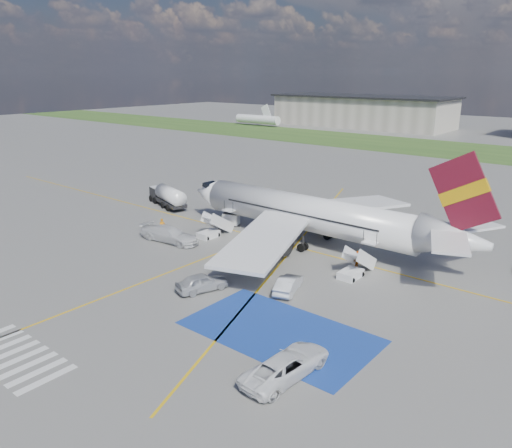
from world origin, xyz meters
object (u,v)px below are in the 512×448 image
at_px(gpu_cart, 231,220).
at_px(car_silver_a, 202,282).
at_px(airliner, 317,215).
at_px(van_white_b, 169,232).
at_px(fuel_tanker, 168,198).
at_px(van_white_a, 287,362).
at_px(car_silver_b, 288,284).

xyz_separation_m(gpu_cart, car_silver_a, (11.09, -16.00, 0.06)).
bearing_deg(airliner, car_silver_a, -93.76).
height_order(gpu_cart, car_silver_a, gpu_cart).
bearing_deg(van_white_b, car_silver_a, -125.96).
relative_size(airliner, fuel_tanker, 4.16).
relative_size(van_white_a, van_white_b, 0.93).
relative_size(airliner, van_white_a, 6.96).
height_order(gpu_cart, car_silver_b, gpu_cart).
height_order(fuel_tanker, gpu_cart, fuel_tanker).
distance_m(car_silver_a, car_silver_b, 7.53).
distance_m(airliner, car_silver_a, 16.78).
bearing_deg(car_silver_b, van_white_a, 106.44).
xyz_separation_m(fuel_tanker, van_white_b, (11.94, -10.08, -0.12)).
bearing_deg(car_silver_a, gpu_cart, -36.74).
height_order(fuel_tanker, car_silver_a, fuel_tanker).
bearing_deg(van_white_a, car_silver_b, -51.44).
bearing_deg(car_silver_a, car_silver_b, -123.63).
xyz_separation_m(airliner, car_silver_b, (4.86, -11.92, -2.68)).
bearing_deg(car_silver_b, car_silver_a, 18.78).
distance_m(fuel_tanker, van_white_b, 15.63).
xyz_separation_m(fuel_tanker, van_white_a, (37.43, -22.66, -0.24)).
distance_m(gpu_cart, van_white_a, 32.53).
bearing_deg(car_silver_a, van_white_b, -11.12).
height_order(car_silver_a, car_silver_b, car_silver_a).
xyz_separation_m(van_white_a, van_white_b, (-25.49, 12.58, 0.12)).
xyz_separation_m(gpu_cart, car_silver_b, (17.04, -11.39, -0.01)).
xyz_separation_m(fuel_tanker, car_silver_b, (30.15, -12.45, -0.52)).
bearing_deg(airliner, van_white_a, -61.26).
height_order(gpu_cart, van_white_b, van_white_b).
bearing_deg(airliner, car_silver_b, -67.82).
distance_m(car_silver_a, van_white_b, 14.11).
distance_m(fuel_tanker, car_silver_a, 29.61).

